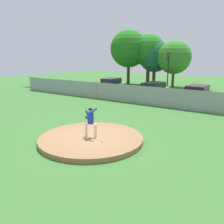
{
  "coord_description": "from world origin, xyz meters",
  "views": [
    {
      "loc": [
        7.26,
        -8.7,
        4.32
      ],
      "look_at": [
        0.19,
        1.66,
        1.26
      ],
      "focal_mm": 36.54,
      "sensor_mm": 36.0,
      "label": 1
    }
  ],
  "objects": [
    {
      "name": "traffic_light_near",
      "position": [
        -3.04,
        18.52,
        3.28
      ],
      "size": [
        0.28,
        0.46,
        4.79
      ],
      "color": "black",
      "rests_on": "ground_plane"
    },
    {
      "name": "tree_bushy_near",
      "position": [
        -11.15,
        22.87,
        5.46
      ],
      "size": [
        5.69,
        5.69,
        8.33
      ],
      "color": "#4C331E",
      "rests_on": "ground_plane"
    },
    {
      "name": "ground_plane",
      "position": [
        0.0,
        6.0,
        0.0
      ],
      "size": [
        80.0,
        80.0,
        0.0
      ],
      "primitive_type": "plane",
      "color": "#386B2D"
    },
    {
      "name": "tree_slender_far",
      "position": [
        -8.37,
        24.13,
        5.19
      ],
      "size": [
        4.91,
        4.91,
        7.68
      ],
      "color": "#4C331E",
      "rests_on": "ground_plane"
    },
    {
      "name": "parked_car_champagne",
      "position": [
        -2.92,
        14.24,
        0.77
      ],
      "size": [
        2.12,
        4.84,
        1.61
      ],
      "color": "tan",
      "rests_on": "ground_plane"
    },
    {
      "name": "tree_leaning_west",
      "position": [
        -7.4,
        24.26,
        4.36
      ],
      "size": [
        4.79,
        4.79,
        6.77
      ],
      "color": "#4C331E",
      "rests_on": "ground_plane"
    },
    {
      "name": "parked_car_red",
      "position": [
        1.73,
        14.1,
        0.78
      ],
      "size": [
        1.98,
        4.53,
        1.62
      ],
      "color": "#A81919",
      "rests_on": "ground_plane"
    },
    {
      "name": "traffic_cone_orange",
      "position": [
        -5.82,
        16.15,
        0.26
      ],
      "size": [
        0.4,
        0.4,
        0.55
      ],
      "color": "orange",
      "rests_on": "asphalt_strip"
    },
    {
      "name": "asphalt_strip",
      "position": [
        0.0,
        14.5,
        0.0
      ],
      "size": [
        44.0,
        7.0,
        0.01
      ],
      "primitive_type": "cube",
      "color": "#2B2B2D",
      "rests_on": "ground_plane"
    },
    {
      "name": "tree_tall_centre",
      "position": [
        -4.13,
        23.64,
        4.2
      ],
      "size": [
        4.72,
        4.72,
        6.57
      ],
      "color": "#4C331E",
      "rests_on": "ground_plane"
    },
    {
      "name": "chainlink_fence",
      "position": [
        0.0,
        10.0,
        0.85
      ],
      "size": [
        37.11,
        0.07,
        1.8
      ],
      "color": "gray",
      "rests_on": "ground_plane"
    },
    {
      "name": "parked_car_silver",
      "position": [
        -8.68,
        14.49,
        0.83
      ],
      "size": [
        1.88,
        4.4,
        1.74
      ],
      "color": "#B7BABF",
      "rests_on": "ground_plane"
    },
    {
      "name": "baseball",
      "position": [
        0.94,
        -0.28,
        0.28
      ],
      "size": [
        0.07,
        0.07,
        0.07
      ],
      "primitive_type": "sphere",
      "color": "white",
      "rests_on": "pitchers_mound"
    },
    {
      "name": "pitcher_youth",
      "position": [
        0.01,
        -0.04,
        1.18
      ],
      "size": [
        0.81,
        0.32,
        1.61
      ],
      "color": "silver",
      "rests_on": "pitchers_mound"
    },
    {
      "name": "pitchers_mound",
      "position": [
        0.0,
        0.0,
        0.12
      ],
      "size": [
        5.43,
        5.43,
        0.24
      ],
      "primitive_type": "cylinder",
      "color": "olive",
      "rests_on": "ground_plane"
    }
  ]
}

